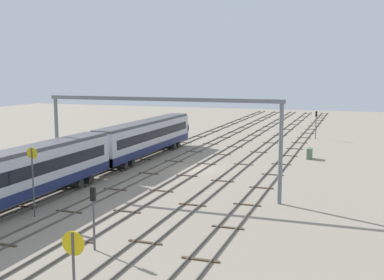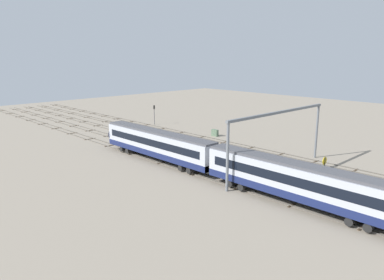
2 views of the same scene
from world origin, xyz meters
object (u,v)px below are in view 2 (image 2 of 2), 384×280
at_px(overhead_gantry, 279,125).
at_px(signal_light_trackside_departure, 154,112).
at_px(speed_sign_near_foreground, 324,174).
at_px(relay_cabinet, 215,133).

height_order(overhead_gantry, signal_light_trackside_departure, overhead_gantry).
height_order(overhead_gantry, speed_sign_near_foreground, overhead_gantry).
relative_size(speed_sign_near_foreground, signal_light_trackside_departure, 1.17).
relative_size(overhead_gantry, signal_light_trackside_departure, 4.85).
bearing_deg(signal_light_trackside_departure, speed_sign_near_foreground, 162.02).
xyz_separation_m(overhead_gantry, signal_light_trackside_departure, (42.33, -10.69, -3.89)).
bearing_deg(relay_cabinet, overhead_gantry, 153.26).
bearing_deg(signal_light_trackside_departure, overhead_gantry, 165.82).
distance_m(overhead_gantry, relay_cabinet, 26.43).
relative_size(overhead_gantry, speed_sign_near_foreground, 4.15).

